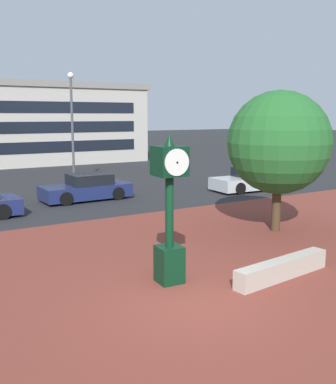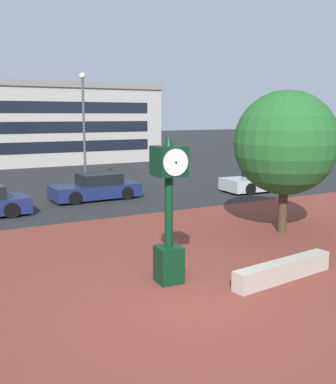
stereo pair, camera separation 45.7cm
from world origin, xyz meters
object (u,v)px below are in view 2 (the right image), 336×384
plaza_tree (287,145)px  car_street_near (262,180)px  street_lamp_post (84,117)px  street_clock (169,208)px  car_street_distant (96,188)px

plaza_tree → car_street_near: 9.12m
car_street_near → street_lamp_post: street_lamp_post is taller
street_clock → street_lamp_post: (3.32, 16.22, 2.11)m
car_street_distant → plaza_tree: bearing=-159.3°
plaza_tree → street_lamp_post: bearing=101.5°
street_clock → street_lamp_post: size_ratio=0.57×
plaza_tree → car_street_near: (5.06, 7.16, -2.52)m
car_street_near → street_lamp_post: size_ratio=0.68×
street_lamp_post → car_street_distant: bearing=-102.2°
car_street_distant → street_clock: bearing=166.8°
plaza_tree → street_lamp_post: (-2.80, 13.73, 0.90)m
car_street_near → car_street_distant: size_ratio=1.02×
plaza_tree → car_street_distant: bearing=112.6°
plaza_tree → car_street_distant: (-3.80, 9.12, -2.52)m
street_clock → car_street_distant: (2.32, 11.60, -1.31)m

